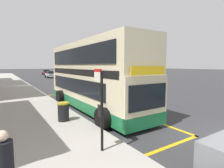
% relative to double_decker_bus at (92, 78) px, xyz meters
% --- Properties ---
extents(ground_plane, '(260.00, 260.00, 0.00)m').
position_rel_double_decker_bus_xyz_m(ground_plane, '(2.46, 24.39, -2.06)').
color(ground_plane, '#333335').
extents(pavement_near, '(6.00, 76.00, 0.14)m').
position_rel_double_decker_bus_xyz_m(pavement_near, '(-4.54, 24.39, -1.99)').
color(pavement_near, '#A39E93').
rests_on(pavement_near, ground).
extents(double_decker_bus, '(3.14, 10.54, 4.40)m').
position_rel_double_decker_bus_xyz_m(double_decker_bus, '(0.00, 0.00, 0.00)').
color(double_decker_bus, beige).
rests_on(double_decker_bus, ground).
extents(bus_bay_markings, '(3.11, 13.81, 0.01)m').
position_rel_double_decker_bus_xyz_m(bus_bay_markings, '(0.01, 0.25, -2.06)').
color(bus_bay_markings, gold).
rests_on(bus_bay_markings, ground).
extents(bus_stop_sign, '(0.09, 0.51, 2.67)m').
position_rel_double_decker_bus_xyz_m(bus_stop_sign, '(-2.52, -5.66, -0.35)').
color(bus_stop_sign, black).
rests_on(bus_stop_sign, pavement_near).
extents(parked_car_silver_kerbside, '(2.09, 4.20, 1.62)m').
position_rel_double_decker_bus_xyz_m(parked_car_silver_kerbside, '(5.00, 32.29, -1.26)').
color(parked_car_silver_kerbside, '#B2B5BA').
rests_on(parked_car_silver_kerbside, ground).
extents(parked_car_maroon_behind, '(2.09, 4.20, 1.62)m').
position_rel_double_decker_bus_xyz_m(parked_car_maroon_behind, '(6.99, 46.11, -1.26)').
color(parked_car_maroon_behind, maroon).
rests_on(parked_car_maroon_behind, ground).
extents(litter_bin, '(0.58, 0.58, 0.94)m').
position_rel_double_decker_bus_xyz_m(litter_bin, '(-2.62, -1.97, -1.45)').
color(litter_bin, black).
rests_on(litter_bin, pavement_near).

